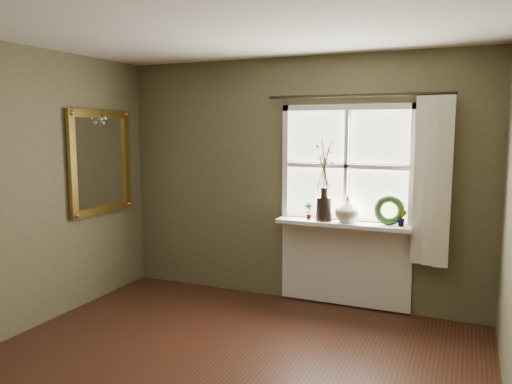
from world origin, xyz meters
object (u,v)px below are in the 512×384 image
(dark_jug, at_px, (324,209))
(cream_vase, at_px, (348,209))
(gilt_mirror, at_px, (101,162))
(wreath, at_px, (389,213))

(dark_jug, distance_m, cream_vase, 0.24)
(dark_jug, distance_m, gilt_mirror, 2.44)
(wreath, bearing_deg, cream_vase, 174.35)
(dark_jug, height_order, gilt_mirror, gilt_mirror)
(dark_jug, bearing_deg, gilt_mirror, -164.93)
(wreath, height_order, gilt_mirror, gilt_mirror)
(gilt_mirror, bearing_deg, dark_jug, 15.07)
(dark_jug, relative_size, wreath, 0.82)
(cream_vase, xyz_separation_m, wreath, (0.40, 0.04, -0.02))
(dark_jug, distance_m, wreath, 0.65)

